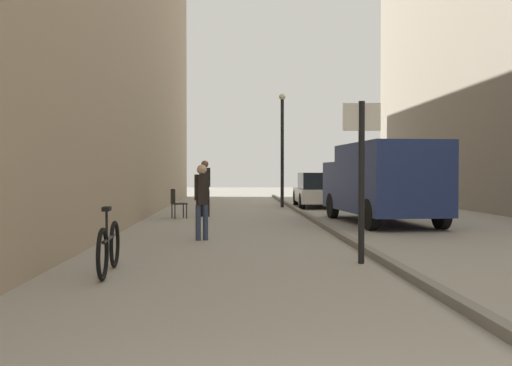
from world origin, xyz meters
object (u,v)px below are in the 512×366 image
delivery_van (382,181)px  bicycle_leaning (109,247)px  pedestrian_mid_block (205,184)px  pedestrian_main_foreground (202,197)px  lamp_post (282,142)px  parked_car (318,190)px  street_sign_post (361,167)px  cafe_chair_near_window (176,201)px

delivery_van → bicycle_leaning: delivery_van is taller
pedestrian_mid_block → delivery_van: 5.82m
pedestrian_main_foreground → bicycle_leaning: size_ratio=0.92×
lamp_post → parked_car: bearing=9.9°
pedestrian_mid_block → delivery_van: bearing=136.1°
pedestrian_mid_block → bicycle_leaning: 10.30m
street_sign_post → cafe_chair_near_window: street_sign_post is taller
pedestrian_main_foreground → street_sign_post: size_ratio=0.63×
delivery_van → lamp_post: (-2.19, 7.37, 1.49)m
pedestrian_mid_block → cafe_chair_near_window: (-0.86, -0.74, -0.53)m
parked_car → cafe_chair_near_window: 7.89m
lamp_post → bicycle_leaning: lamp_post is taller
lamp_post → cafe_chair_near_window: bearing=-125.2°
pedestrian_mid_block → street_sign_post: 9.98m
pedestrian_main_foreground → lamp_post: size_ratio=0.34×
lamp_post → cafe_chair_near_window: 7.04m
delivery_van → street_sign_post: 7.23m
parked_car → street_sign_post: 14.62m
lamp_post → pedestrian_main_foreground: bearing=-103.9°
lamp_post → pedestrian_mid_block: bearing=-122.3°
street_sign_post → lamp_post: (0.02, 14.24, 1.18)m
street_sign_post → cafe_chair_near_window: size_ratio=2.77×
pedestrian_mid_block → street_sign_post: bearing=90.4°
delivery_van → bicycle_leaning: bearing=-132.9°
pedestrian_mid_block → lamp_post: 5.84m
parked_car → lamp_post: size_ratio=0.89×
street_sign_post → lamp_post: size_ratio=0.55×
parked_car → lamp_post: 2.56m
pedestrian_main_foreground → bicycle_leaning: bearing=-125.1°
lamp_post → street_sign_post: bearing=-90.1°
parked_car → cafe_chair_near_window: size_ratio=4.52×
lamp_post → cafe_chair_near_window: lamp_post is taller
lamp_post → cafe_chair_near_window: (-3.86, -5.47, -2.18)m
street_sign_post → cafe_chair_near_window: (-3.84, 8.77, -1.00)m
delivery_van → bicycle_leaning: (-6.06, -7.61, -0.85)m
pedestrian_main_foreground → bicycle_leaning: pedestrian_main_foreground is taller
delivery_van → parked_car: 7.68m
pedestrian_mid_block → bicycle_leaning: pedestrian_mid_block is taller
parked_car → delivery_van: bearing=-83.6°
delivery_van → cafe_chair_near_window: delivery_van is taller
pedestrian_main_foreground → street_sign_post: bearing=-67.8°
parked_car → bicycle_leaning: 16.18m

